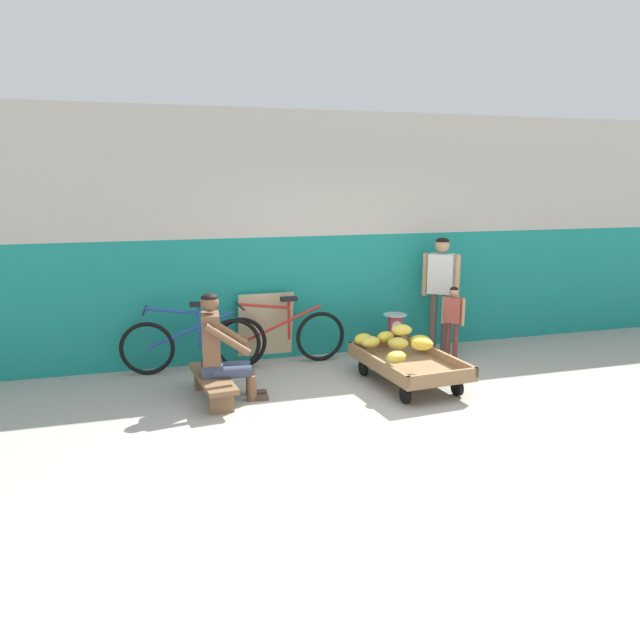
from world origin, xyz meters
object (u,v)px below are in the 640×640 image
object	(u,v)px
vendor_seated	(220,348)
bicycle_far_left	(281,337)
banana_cart	(408,364)
bicycle_near_left	(191,344)
customer_adult	(441,282)
customer_child	(453,315)
weighing_scale	(395,325)
low_bench	(213,382)
sign_board	(266,327)
shopping_bag	(408,360)
plastic_crate	(394,348)

from	to	relation	value
vendor_seated	bicycle_far_left	bearing A→B (deg)	49.12
banana_cart	bicycle_near_left	size ratio (longest dim) A/B	0.91
customer_adult	customer_child	bearing A→B (deg)	-93.26
weighing_scale	customer_adult	size ratio (longest dim) A/B	0.20
customer_adult	vendor_seated	bearing A→B (deg)	-162.06
low_bench	bicycle_far_left	xyz separation A→B (m)	(0.99, 1.03, 0.15)
low_bench	sign_board	bearing A→B (deg)	56.25
vendor_seated	bicycle_near_left	size ratio (longest dim) A/B	0.69
shopping_bag	bicycle_far_left	bearing A→B (deg)	154.54
low_bench	shopping_bag	world-z (taller)	low_bench
banana_cart	customer_adult	bearing A→B (deg)	49.40
bicycle_near_left	customer_child	bearing A→B (deg)	-8.23
banana_cart	vendor_seated	bearing A→B (deg)	175.92
bicycle_near_left	low_bench	bearing A→B (deg)	-83.71
vendor_seated	customer_child	bearing A→B (deg)	10.97
banana_cart	weighing_scale	world-z (taller)	weighing_scale
bicycle_near_left	sign_board	distance (m)	0.99
plastic_crate	shopping_bag	xyz separation A→B (m)	(-0.04, -0.48, -0.03)
banana_cart	customer_child	bearing A→B (deg)	37.71
banana_cart	shopping_bag	world-z (taller)	banana_cart
banana_cart	bicycle_near_left	distance (m)	2.58
vendor_seated	customer_child	distance (m)	3.08
bicycle_near_left	bicycle_far_left	bearing A→B (deg)	-0.65
banana_cart	customer_child	distance (m)	1.25
weighing_scale	plastic_crate	bearing A→B (deg)	90.00
plastic_crate	weighing_scale	xyz separation A→B (m)	(0.00, -0.00, 0.30)
plastic_crate	customer_adult	world-z (taller)	customer_adult
banana_cart	customer_child	xyz separation A→B (m)	(0.95, 0.73, 0.35)
shopping_bag	customer_adult	bearing A→B (deg)	40.09
customer_child	shopping_bag	size ratio (longest dim) A/B	3.97
low_bench	customer_child	size ratio (longest dim) A/B	1.18
customer_child	low_bench	bearing A→B (deg)	-169.51
weighing_scale	customer_adult	distance (m)	0.87
plastic_crate	vendor_seated	bearing A→B (deg)	-160.14
banana_cart	weighing_scale	distance (m)	1.05
banana_cart	bicycle_near_left	world-z (taller)	bicycle_near_left
customer_adult	weighing_scale	bearing A→B (deg)	-168.74
low_bench	vendor_seated	bearing A→B (deg)	-6.39
bicycle_far_left	shopping_bag	bearing A→B (deg)	-25.46
vendor_seated	plastic_crate	size ratio (longest dim) A/B	3.17
sign_board	shopping_bag	size ratio (longest dim) A/B	3.70
sign_board	shopping_bag	distance (m)	1.83
plastic_crate	weighing_scale	world-z (taller)	weighing_scale
weighing_scale	customer_adult	xyz separation A→B (m)	(0.70, 0.14, 0.50)
low_bench	shopping_bag	size ratio (longest dim) A/B	4.67
plastic_crate	low_bench	bearing A→B (deg)	-161.00
customer_child	shopping_bag	xyz separation A→B (m)	(-0.71, -0.22, -0.47)
bicycle_near_left	customer_adult	bearing A→B (deg)	-1.17
weighing_scale	sign_board	bearing A→B (deg)	165.08
low_bench	sign_board	xyz separation A→B (m)	(0.84, 1.26, 0.24)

